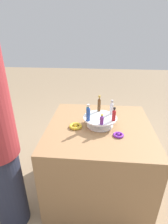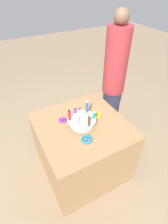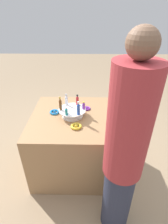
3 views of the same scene
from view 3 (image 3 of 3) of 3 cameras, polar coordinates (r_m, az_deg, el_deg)
ground_plane at (r=2.41m, az=-3.13°, el=-16.17°), size 12.00×12.00×0.00m
party_table at (r=2.15m, az=-3.41°, el=-9.55°), size 0.92×0.92×0.74m
display_stand at (r=1.90m, az=-3.81°, el=-0.02°), size 0.30×0.30×0.09m
bottle_blue at (r=1.76m, az=-1.83°, el=1.11°), size 0.03×0.03×0.15m
bottle_purple at (r=1.87m, az=-0.12°, el=2.12°), size 0.03×0.03×0.09m
bottle_red at (r=1.95m, az=-2.18°, el=3.93°), size 0.03×0.03×0.12m
bottle_clear at (r=1.95m, az=-5.80°, el=3.96°), size 0.03×0.03×0.13m
bottle_brown at (r=1.85m, az=-7.72°, el=2.61°), size 0.03×0.03×0.15m
bottle_teal at (r=1.77m, az=-5.78°, el=0.20°), size 0.03×0.03×0.09m
ribbon_bow_blue at (r=2.00m, az=-9.59°, el=0.00°), size 0.11×0.11×0.03m
ribbon_bow_gold at (r=1.75m, az=-2.56°, el=-4.67°), size 0.11×0.11×0.04m
ribbon_bow_purple at (r=2.05m, az=0.90°, el=1.21°), size 0.09×0.09×0.03m
person_figure at (r=1.32m, az=12.91°, el=-13.66°), size 0.29×0.29×1.71m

